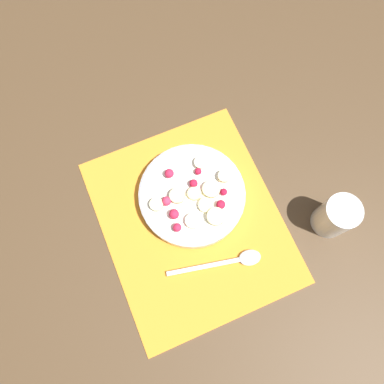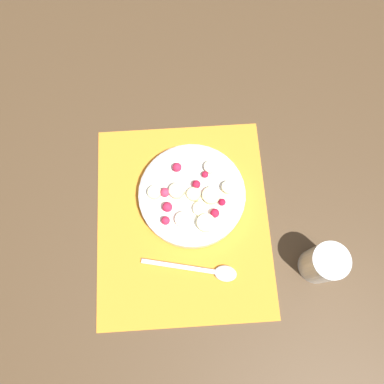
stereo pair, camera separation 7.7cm
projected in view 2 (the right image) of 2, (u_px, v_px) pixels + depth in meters
ground_plane at (183, 220)px, 0.79m from camera, size 3.00×3.00×0.00m
placemat at (183, 220)px, 0.79m from camera, size 0.43×0.36×0.01m
fruit_bowl at (192, 195)px, 0.79m from camera, size 0.22×0.22×0.05m
spoon at (210, 271)px, 0.75m from camera, size 0.06×0.19×0.01m
drinking_glass at (323, 263)px, 0.72m from camera, size 0.07×0.07×0.10m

